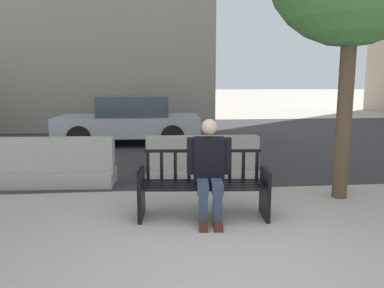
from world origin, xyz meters
TOP-DOWN VIEW (x-y plane):
  - ground_plane at (0.00, 0.00)m, footprint 200.00×200.00m
  - street_asphalt at (0.00, 8.70)m, footprint 120.00×12.00m
  - street_bench at (-0.08, 1.39)m, footprint 1.73×0.66m
  - seated_person at (-0.01, 1.32)m, footprint 0.59×0.75m
  - jersey_barrier_centre at (0.13, 3.15)m, footprint 2.02×0.74m
  - jersey_barrier_left at (-2.43, 3.22)m, footprint 2.03×0.77m
  - car_sedan_mid at (-1.42, 7.72)m, footprint 4.11×2.06m

SIDE VIEW (x-z plane):
  - ground_plane at x=0.00m, z-range 0.00..0.00m
  - street_asphalt at x=0.00m, z-range 0.00..0.01m
  - jersey_barrier_centre at x=0.13m, z-range -0.08..0.76m
  - jersey_barrier_left at x=-2.43m, z-range -0.08..0.76m
  - street_bench at x=-0.08m, z-range -0.04..0.84m
  - seated_person at x=-0.01m, z-range 0.03..1.35m
  - car_sedan_mid at x=-1.42m, z-range -0.01..1.39m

